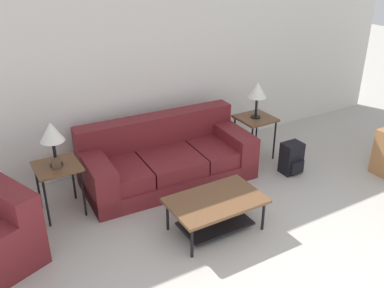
% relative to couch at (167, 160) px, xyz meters
% --- Properties ---
extents(wall_back, '(8.87, 0.06, 2.60)m').
position_rel_couch_xyz_m(wall_back, '(0.13, 0.70, 1.01)').
color(wall_back, silver).
rests_on(wall_back, ground_plane).
extents(couch, '(2.26, 1.10, 0.82)m').
position_rel_couch_xyz_m(couch, '(0.00, 0.00, 0.00)').
color(couch, maroon).
rests_on(couch, ground_plane).
extents(coffee_table, '(1.04, 0.66, 0.40)m').
position_rel_couch_xyz_m(coffee_table, '(-0.05, -1.27, 0.01)').
color(coffee_table, brown).
rests_on(coffee_table, ground_plane).
extents(side_table_left, '(0.50, 0.50, 0.63)m').
position_rel_couch_xyz_m(side_table_left, '(-1.42, -0.06, 0.27)').
color(side_table_left, brown).
rests_on(side_table_left, ground_plane).
extents(side_table_right, '(0.50, 0.50, 0.63)m').
position_rel_couch_xyz_m(side_table_right, '(1.42, -0.06, 0.27)').
color(side_table_right, brown).
rests_on(side_table_right, ground_plane).
extents(table_lamp_left, '(0.27, 0.27, 0.53)m').
position_rel_couch_xyz_m(table_lamp_left, '(-1.42, -0.06, 0.74)').
color(table_lamp_left, black).
rests_on(table_lamp_left, side_table_left).
extents(table_lamp_right, '(0.27, 0.27, 0.53)m').
position_rel_couch_xyz_m(table_lamp_right, '(1.42, -0.06, 0.74)').
color(table_lamp_right, black).
rests_on(table_lamp_right, side_table_right).
extents(backpack, '(0.28, 0.29, 0.44)m').
position_rel_couch_xyz_m(backpack, '(1.57, -0.71, -0.07)').
color(backpack, black).
rests_on(backpack, ground_plane).
extents(picture_frame, '(0.10, 0.04, 0.13)m').
position_rel_couch_xyz_m(picture_frame, '(-1.44, -0.13, 0.40)').
color(picture_frame, '#4C3828').
rests_on(picture_frame, side_table_left).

